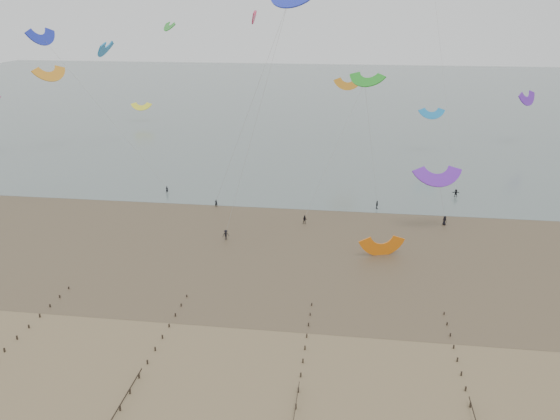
# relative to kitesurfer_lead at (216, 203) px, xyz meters

# --- Properties ---
(ground) EXTENTS (500.00, 500.00, 0.00)m
(ground) POSITION_rel_kitesurfer_lead_xyz_m (18.83, -49.28, -0.79)
(ground) COLOR brown
(ground) RESTS_ON ground
(sea_and_shore) EXTENTS (500.00, 665.00, 0.03)m
(sea_and_shore) POSITION_rel_kitesurfer_lead_xyz_m (14.76, -14.88, -0.79)
(sea_and_shore) COLOR #475654
(sea_and_shore) RESTS_ON ground
(kitesurfer_lead) EXTENTS (0.60, 0.42, 1.59)m
(kitesurfer_lead) POSITION_rel_kitesurfer_lead_xyz_m (0.00, 0.00, 0.00)
(kitesurfer_lead) COLOR black
(kitesurfer_lead) RESTS_ON ground
(kitesurfers) EXTENTS (95.01, 30.47, 1.89)m
(kitesurfers) POSITION_rel_kitesurfer_lead_xyz_m (33.42, -1.88, 0.09)
(kitesurfers) COLOR black
(kitesurfers) RESTS_ON ground
(grounded_kite) EXTENTS (7.69, 6.71, 3.59)m
(grounded_kite) POSITION_rel_kitesurfer_lead_xyz_m (33.14, -19.25, -0.79)
(grounded_kite) COLOR orange
(grounded_kite) RESTS_ON ground
(kites_airborne) EXTENTS (221.30, 109.64, 44.27)m
(kites_airborne) POSITION_rel_kitesurfer_lead_xyz_m (0.09, 42.20, 20.84)
(kites_airborne) COLOR orange
(kites_airborne) RESTS_ON ground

